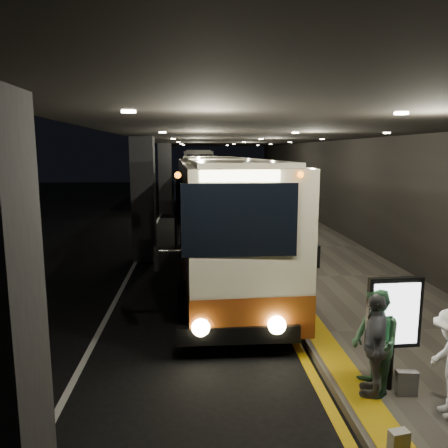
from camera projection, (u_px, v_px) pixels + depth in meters
name	position (u px, v px, depth m)	size (l,w,h in m)	color
ground	(184.00, 294.00, 12.08)	(90.00, 90.00, 0.00)	black
lane_line_white	(140.00, 253.00, 16.88)	(0.12, 50.00, 0.01)	silver
kerb_stripe_yellow	(247.00, 251.00, 17.16)	(0.18, 50.00, 0.01)	gold
sidewalk	(307.00, 249.00, 17.31)	(4.50, 50.00, 0.15)	#514C44
tactile_strip	(260.00, 247.00, 17.17)	(0.50, 50.00, 0.01)	gold
terminal_wall	(366.00, 175.00, 16.98)	(0.10, 50.00, 6.00)	black
support_columns	(144.00, 199.00, 15.56)	(0.80, 24.80, 4.40)	black
canopy	(252.00, 132.00, 16.42)	(9.00, 50.00, 0.40)	black
coach_main	(220.00, 223.00, 13.46)	(2.92, 11.57, 3.58)	beige
coach_second	(205.00, 183.00, 31.03)	(2.33, 10.96, 3.44)	beige
coach_third	(199.00, 171.00, 44.52)	(2.76, 12.43, 3.90)	beige
passenger_boarding	(299.00, 255.00, 12.13)	(0.64, 0.42, 1.76)	#C45D5B
passenger_waiting_green	(375.00, 341.00, 6.73)	(0.82, 0.51, 1.69)	#3A6946
passenger_waiting_grey	(375.00, 344.00, 6.68)	(0.96, 0.49, 1.64)	#535258
bag_polka	(406.00, 383.00, 6.76)	(0.32, 0.14, 0.39)	black
bag_plain	(399.00, 442.00, 5.45)	(0.24, 0.14, 0.30)	#BCB8B0
info_sign	(394.00, 315.00, 6.74)	(0.87, 0.16, 1.84)	black
stanchion_post	(305.00, 284.00, 10.73)	(0.05, 0.05, 1.01)	black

